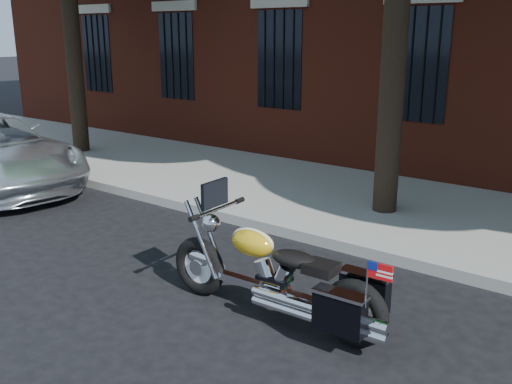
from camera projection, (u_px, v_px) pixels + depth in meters
The scene contains 4 objects.
ground at pixel (239, 272), 6.80m from camera, with size 120.00×120.00×0.00m, color black.
curb at pixel (302, 235), 7.84m from camera, with size 40.00×0.16×0.15m, color gray.
sidewalk at pixel (365, 203), 9.28m from camera, with size 40.00×3.60×0.15m, color gray.
motorcycle at pixel (281, 280), 5.53m from camera, with size 2.61×0.77×1.31m.
Camera 1 is at (3.98, -4.88, 2.77)m, focal length 40.00 mm.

